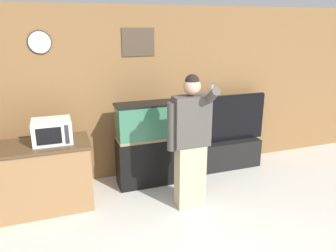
% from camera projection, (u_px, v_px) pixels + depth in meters
% --- Properties ---
extents(wall_back_paneled, '(10.00, 0.08, 2.60)m').
position_uv_depth(wall_back_paneled, '(137.00, 94.00, 5.02)').
color(wall_back_paneled, olive).
rests_on(wall_back_paneled, ground_plane).
extents(counter_island, '(1.42, 0.66, 0.90)m').
position_uv_depth(counter_island, '(35.00, 177.00, 4.20)').
color(counter_island, olive).
rests_on(counter_island, ground_plane).
extents(microwave, '(0.47, 0.39, 0.30)m').
position_uv_depth(microwave, '(52.00, 131.00, 4.11)').
color(microwave, white).
rests_on(microwave, counter_island).
extents(aquarium_on_stand, '(0.96, 0.36, 1.26)m').
position_uv_depth(aquarium_on_stand, '(149.00, 144.00, 4.85)').
color(aquarium_on_stand, black).
rests_on(aquarium_on_stand, ground_plane).
extents(tv_on_stand, '(1.30, 0.40, 1.24)m').
position_uv_depth(tv_on_stand, '(228.00, 146.00, 5.52)').
color(tv_on_stand, black).
rests_on(tv_on_stand, ground_plane).
extents(person_standing, '(0.56, 0.42, 1.76)m').
position_uv_depth(person_standing, '(190.00, 141.00, 4.14)').
color(person_standing, '#BCAD89').
rests_on(person_standing, ground_plane).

